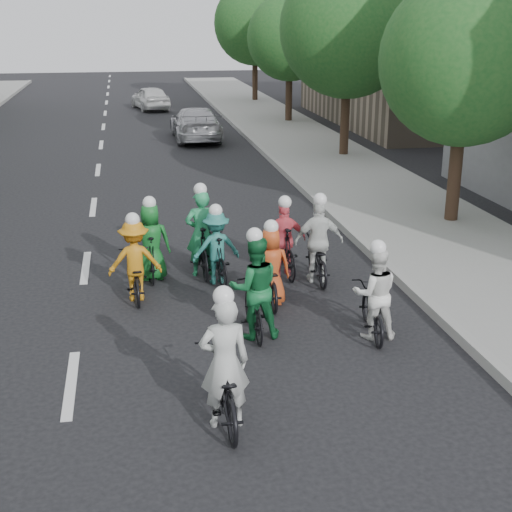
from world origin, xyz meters
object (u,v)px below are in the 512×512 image
object	(u,v)px
cyclist_3	(284,245)
cyclist_6	(374,302)
cyclist_8	(318,251)
cyclist_0	(224,379)
follow_car_lead	(196,124)
cyclist_4	(270,274)
cyclist_2	(135,267)
cyclist_7	(216,252)
cyclist_9	(151,248)
cyclist_5	(201,243)
follow_car_trail	(150,98)
cyclist_1	(254,295)

from	to	relation	value
cyclist_3	cyclist_6	xyz separation A→B (m)	(0.79, -3.10, -0.03)
cyclist_6	cyclist_8	xyz separation A→B (m)	(-0.21, 2.63, 0.03)
cyclist_0	follow_car_lead	xyz separation A→B (m)	(1.89, 21.86, 0.07)
cyclist_4	cyclist_8	size ratio (longest dim) A/B	0.95
cyclist_0	cyclist_4	xyz separation A→B (m)	(1.37, 3.81, -0.06)
cyclist_2	follow_car_lead	distance (m)	17.63
cyclist_7	cyclist_3	bearing A→B (deg)	179.94
cyclist_3	cyclist_4	distance (m)	1.53
cyclist_2	cyclist_9	distance (m)	1.08
cyclist_0	cyclist_6	distance (m)	3.46
cyclist_2	cyclist_5	distance (m)	1.72
cyclist_4	cyclist_9	bearing A→B (deg)	-35.81
cyclist_7	follow_car_lead	bearing A→B (deg)	-102.03
cyclist_8	cyclist_9	world-z (taller)	cyclist_8
cyclist_3	follow_car_trail	xyz separation A→B (m)	(-1.47, 27.29, 0.03)
cyclist_3	cyclist_8	size ratio (longest dim) A/B	0.98
cyclist_2	cyclist_7	xyz separation A→B (m)	(1.56, 0.58, 0.01)
cyclist_4	cyclist_0	bearing A→B (deg)	73.96
cyclist_5	cyclist_4	bearing A→B (deg)	119.50
cyclist_0	cyclist_2	xyz separation A→B (m)	(-1.00, 4.47, -0.00)
cyclist_3	cyclist_5	size ratio (longest dim) A/B	0.92
cyclist_2	cyclist_7	bearing A→B (deg)	-160.71
cyclist_0	cyclist_2	bearing A→B (deg)	-78.14
follow_car_trail	cyclist_8	bearing A→B (deg)	82.24
cyclist_1	cyclist_3	world-z (taller)	cyclist_1
cyclist_2	cyclist_5	xyz separation A→B (m)	(1.33, 1.09, 0.05)
cyclist_2	cyclist_7	world-z (taller)	cyclist_2
cyclist_1	follow_car_lead	bearing A→B (deg)	-93.09
cyclist_0	cyclist_7	xyz separation A→B (m)	(0.55, 5.05, 0.01)
cyclist_2	cyclist_4	distance (m)	2.46
cyclist_3	cyclist_4	xyz separation A→B (m)	(-0.57, -1.42, -0.06)
cyclist_3	cyclist_5	distance (m)	1.64
cyclist_2	cyclist_4	size ratio (longest dim) A/B	0.97
cyclist_0	cyclist_3	xyz separation A→B (m)	(1.93, 5.23, 0.01)
cyclist_6	cyclist_8	distance (m)	2.64
cyclist_1	cyclist_2	distance (m)	2.71
cyclist_7	cyclist_1	bearing A→B (deg)	88.81
cyclist_7	cyclist_9	distance (m)	1.29
cyclist_9	cyclist_0	bearing A→B (deg)	97.88
follow_car_trail	cyclist_9	bearing A→B (deg)	75.64
cyclist_1	cyclist_6	bearing A→B (deg)	169.48
cyclist_6	cyclist_9	distance (m)	4.77
follow_car_trail	cyclist_6	bearing A→B (deg)	82.28
cyclist_1	cyclist_9	distance (m)	3.36
cyclist_6	cyclist_9	world-z (taller)	cyclist_9
cyclist_6	cyclist_1	bearing A→B (deg)	-2.92
cyclist_7	cyclist_9	xyz separation A→B (m)	(-1.22, 0.44, 0.01)
cyclist_4	follow_car_trail	bearing A→B (deg)	-84.51
cyclist_4	cyclist_7	bearing A→B (deg)	-52.99
cyclist_5	follow_car_trail	distance (m)	26.96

